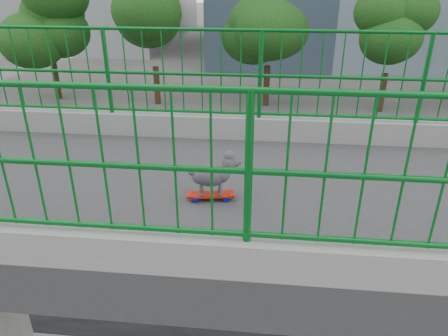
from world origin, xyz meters
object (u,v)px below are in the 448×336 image
at_px(car_2, 121,176).
at_px(car_4, 115,125).
at_px(skateboard, 211,195).
at_px(poodle, 213,173).
at_px(car_6, 235,219).

xyz_separation_m(car_2, car_4, (-6.40, -2.53, 0.07)).
bearing_deg(skateboard, car_4, -164.58).
bearing_deg(car_4, poodle, -156.18).
distance_m(car_2, car_6, 6.30).
xyz_separation_m(skateboard, car_2, (-12.72, -5.88, -6.38)).
distance_m(skateboard, car_2, 15.40).
distance_m(poodle, car_6, 11.56).
relative_size(skateboard, car_4, 0.11).
xyz_separation_m(poodle, car_6, (-9.52, -0.48, -6.54)).
bearing_deg(skateboard, car_2, -163.53).
relative_size(skateboard, poodle, 0.94).
bearing_deg(car_2, poodle, -155.09).
relative_size(skateboard, car_2, 0.10).
height_order(skateboard, car_6, skateboard).
height_order(poodle, car_4, poodle).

